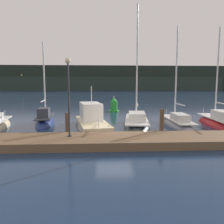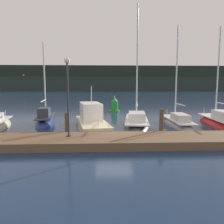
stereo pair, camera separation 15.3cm
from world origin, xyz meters
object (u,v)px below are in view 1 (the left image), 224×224
object	(u,v)px
sailboat_berth_5	(177,124)
dock_lamppost	(68,85)
motorboat_berth_3	(92,124)
sailboat_berth_6	(218,124)
sailboat_berth_4	(136,124)
channel_buoy	(114,106)
sailboat_berth_2	(45,123)

from	to	relation	value
sailboat_berth_5	dock_lamppost	size ratio (longest dim) A/B	2.02
motorboat_berth_3	sailboat_berth_5	distance (m)	7.17
sailboat_berth_5	sailboat_berth_6	world-z (taller)	sailboat_berth_5
sailboat_berth_4	sailboat_berth_5	bearing A→B (deg)	2.91
sailboat_berth_4	sailboat_berth_5	size ratio (longest dim) A/B	1.19
sailboat_berth_4	channel_buoy	xyz separation A→B (m)	(-1.24, 10.04, 0.63)
motorboat_berth_3	sailboat_berth_6	world-z (taller)	sailboat_berth_6
dock_lamppost	sailboat_berth_6	bearing A→B (deg)	23.66
sailboat_berth_4	dock_lamppost	xyz separation A→B (m)	(-4.74, -5.39, 3.23)
dock_lamppost	sailboat_berth_2	bearing A→B (deg)	114.56
sailboat_berth_2	dock_lamppost	xyz separation A→B (m)	(3.00, -6.57, 3.21)
sailboat_berth_2	sailboat_berth_6	size ratio (longest dim) A/B	0.88
sailboat_berth_6	channel_buoy	distance (m)	13.11
sailboat_berth_4	sailboat_berth_6	world-z (taller)	sailboat_berth_4
motorboat_berth_3	dock_lamppost	xyz separation A→B (m)	(-1.07, -4.87, 3.07)
sailboat_berth_4	dock_lamppost	distance (m)	7.87
sailboat_berth_6	dock_lamppost	distance (m)	12.93
channel_buoy	dock_lamppost	size ratio (longest dim) A/B	0.45
sailboat_berth_4	sailboat_berth_5	distance (m)	3.47
sailboat_berth_4	channel_buoy	size ratio (longest dim) A/B	5.30
sailboat_berth_5	sailboat_berth_2	bearing A→B (deg)	174.88
motorboat_berth_3	channel_buoy	bearing A→B (deg)	77.04
channel_buoy	dock_lamppost	world-z (taller)	dock_lamppost
sailboat_berth_6	channel_buoy	xyz separation A→B (m)	(-7.97, 10.40, 0.61)
channel_buoy	motorboat_berth_3	bearing A→B (deg)	-102.96
sailboat_berth_4	channel_buoy	bearing A→B (deg)	97.03
sailboat_berth_2	sailboat_berth_4	size ratio (longest dim) A/B	0.73
sailboat_berth_2	channel_buoy	size ratio (longest dim) A/B	3.86
sailboat_berth_5	dock_lamppost	world-z (taller)	sailboat_berth_5
sailboat_berth_4	sailboat_berth_6	bearing A→B (deg)	-3.07
channel_buoy	dock_lamppost	xyz separation A→B (m)	(-3.50, -15.42, 2.61)
sailboat_berth_2	sailboat_berth_4	distance (m)	7.83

